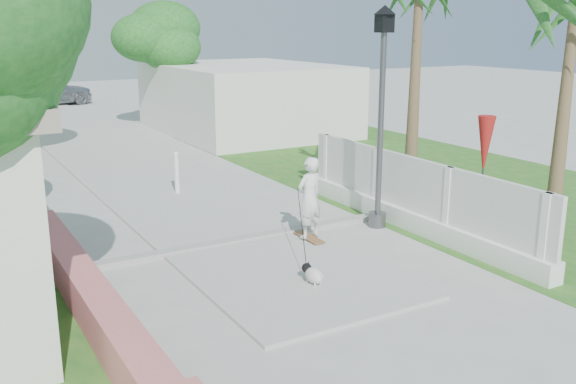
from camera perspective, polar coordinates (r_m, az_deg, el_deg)
path_strip at (r=25.46m, az=-18.11°, el=4.77°), size 3.20×36.00×0.06m
curb at (r=12.43m, az=-4.19°, el=-4.27°), size 6.50×0.25×0.10m
grass_right at (r=17.92m, az=13.44°, el=1.12°), size 8.00×20.00×0.01m
pink_wall at (r=9.17m, az=-16.40°, el=-10.19°), size 0.45×8.20×0.80m
lattice_fence at (r=13.29m, az=11.01°, el=-1.02°), size 0.35×7.00×1.50m
building_right at (r=25.33m, az=-3.86°, el=8.32°), size 6.00×8.00×2.60m
street_lamp at (r=12.98m, az=8.29°, el=7.21°), size 0.44×0.44×4.44m
bollard at (r=15.92m, az=-9.87°, el=1.77°), size 0.14×0.14×1.09m
patio_umbrella at (r=13.64m, az=17.10°, el=3.93°), size 0.36×0.36×2.30m
tree_path_right at (r=25.96m, az=-11.60°, el=13.07°), size 3.00×3.00×4.79m
palm_far at (r=14.74m, az=11.53°, el=15.96°), size 1.80×1.80×5.30m
palm_near at (r=13.06m, az=23.96°, el=12.92°), size 1.80×1.80×4.70m
skateboarder at (r=11.44m, az=1.43°, el=-2.38°), size 1.41×2.15×1.67m
dog at (r=10.35m, az=2.21°, el=-7.34°), size 0.29×0.53×0.36m
parked_car at (r=35.69m, az=-20.81°, el=8.43°), size 5.07×3.25×1.61m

